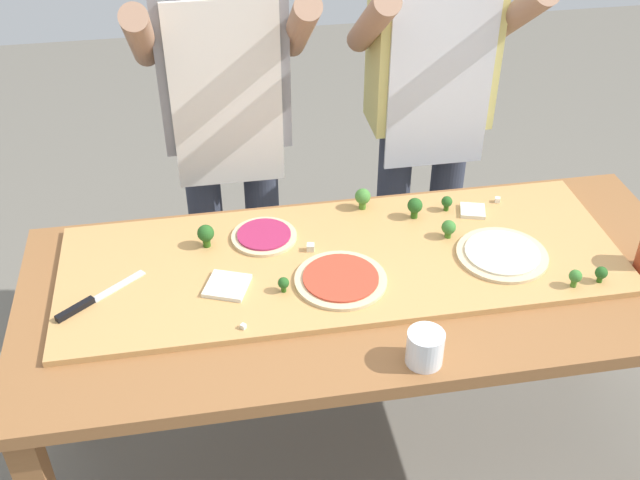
{
  "coord_description": "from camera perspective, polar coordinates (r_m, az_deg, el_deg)",
  "views": [
    {
      "loc": [
        -0.4,
        -1.59,
        2.12
      ],
      "look_at": [
        -0.11,
        0.1,
        0.86
      ],
      "focal_mm": 42.96,
      "sensor_mm": 36.0,
      "label": 1
    }
  ],
  "objects": [
    {
      "name": "ground_plane",
      "position": [
        2.68,
        2.78,
        -16.1
      ],
      "size": [
        8.0,
        8.0,
        0.0
      ],
      "primitive_type": "plane",
      "color": "#6B665B"
    },
    {
      "name": "prep_table",
      "position": [
        2.18,
        3.3,
        -4.89
      ],
      "size": [
        1.89,
        0.81,
        0.79
      ],
      "color": "brown",
      "rests_on": "ground"
    },
    {
      "name": "cutting_board",
      "position": [
        2.16,
        1.68,
        -1.5
      ],
      "size": [
        1.57,
        0.56,
        0.02
      ],
      "primitive_type": "cube",
      "color": "tan",
      "rests_on": "prep_table"
    },
    {
      "name": "chefs_knife",
      "position": [
        2.09,
        -16.82,
        -4.43
      ],
      "size": [
        0.23,
        0.18,
        0.02
      ],
      "color": "#B7BABF",
      "rests_on": "cutting_board"
    },
    {
      "name": "pizza_whole_tomato_red",
      "position": [
        2.07,
        1.55,
        -2.94
      ],
      "size": [
        0.25,
        0.25,
        0.02
      ],
      "color": "beige",
      "rests_on": "cutting_board"
    },
    {
      "name": "pizza_whole_cheese_artichoke",
      "position": [
        2.22,
        13.41,
        -1.02
      ],
      "size": [
        0.26,
        0.26,
        0.02
      ],
      "color": "beige",
      "rests_on": "cutting_board"
    },
    {
      "name": "pizza_whole_beet_magenta",
      "position": [
        2.23,
        -4.19,
        0.31
      ],
      "size": [
        0.19,
        0.19,
        0.02
      ],
      "color": "beige",
      "rests_on": "cutting_board"
    },
    {
      "name": "pizza_slice_near_left",
      "position": [
        2.06,
        -6.93,
        -3.4
      ],
      "size": [
        0.14,
        0.14,
        0.01
      ],
      "primitive_type": "cube",
      "rotation": [
        0.0,
        0.0,
        -0.38
      ],
      "color": "silver",
      "rests_on": "cutting_board"
    },
    {
      "name": "pizza_slice_near_right",
      "position": [
        2.38,
        11.3,
        2.15
      ],
      "size": [
        0.09,
        0.09,
        0.01
      ],
      "primitive_type": "cube",
      "rotation": [
        0.0,
        0.0,
        -0.29
      ],
      "color": "silver",
      "rests_on": "cutting_board"
    },
    {
      "name": "broccoli_floret_back_mid",
      "position": [
        2.03,
        -2.74,
        -3.25
      ],
      "size": [
        0.03,
        0.03,
        0.04
      ],
      "color": "#2C5915",
      "rests_on": "cutting_board"
    },
    {
      "name": "broccoli_floret_center_right",
      "position": [
        2.19,
        20.22,
        -2.34
      ],
      "size": [
        0.03,
        0.03,
        0.05
      ],
      "color": "#2C5915",
      "rests_on": "cutting_board"
    },
    {
      "name": "broccoli_floret_front_right",
      "position": [
        2.31,
        7.09,
        2.51
      ],
      "size": [
        0.05,
        0.05,
        0.07
      ],
      "color": "#2C5915",
      "rests_on": "cutting_board"
    },
    {
      "name": "broccoli_floret_center_left",
      "position": [
        2.37,
        9.43,
        2.8
      ],
      "size": [
        0.03,
        0.03,
        0.05
      ],
      "color": "#2C5915",
      "rests_on": "cutting_board"
    },
    {
      "name": "broccoli_floret_front_mid",
      "position": [
        2.34,
        3.2,
        3.21
      ],
      "size": [
        0.05,
        0.05,
        0.07
      ],
      "color": "#487A23",
      "rests_on": "cutting_board"
    },
    {
      "name": "broccoli_floret_front_left",
      "position": [
        2.25,
        9.56,
        0.91
      ],
      "size": [
        0.04,
        0.04,
        0.06
      ],
      "color": "#3F7220",
      "rests_on": "cutting_board"
    },
    {
      "name": "broccoli_floret_back_right",
      "position": [
        2.2,
        -8.51,
        0.44
      ],
      "size": [
        0.05,
        0.05,
        0.07
      ],
      "color": "#2C5915",
      "rests_on": "cutting_board"
    },
    {
      "name": "broccoli_floret_back_left",
      "position": [
        2.15,
        18.49,
        -2.61
      ],
      "size": [
        0.04,
        0.04,
        0.05
      ],
      "color": "#3F7220",
      "rests_on": "cutting_board"
    },
    {
      "name": "cheese_crumble_a",
      "position": [
        2.18,
        -0.71,
        -0.56
      ],
      "size": [
        0.03,
        0.03,
        0.02
      ],
      "primitive_type": "cube",
      "rotation": [
        0.0,
        0.0,
        1.36
      ],
      "color": "silver",
      "rests_on": "cutting_board"
    },
    {
      "name": "cheese_crumble_b",
      "position": [
        2.45,
        13.09,
        2.93
      ],
      "size": [
        0.02,
        0.02,
        0.02
      ],
      "primitive_type": "cube",
      "rotation": [
        0.0,
        0.0,
        1.17
      ],
      "color": "white",
      "rests_on": "cutting_board"
    },
    {
      "name": "cheese_crumble_c",
      "position": [
        1.94,
        -5.73,
        -6.42
      ],
      "size": [
        0.02,
        0.02,
        0.01
      ],
      "primitive_type": "cube",
      "rotation": [
        0.0,
        0.0,
        0.84
      ],
      "color": "silver",
      "rests_on": "cutting_board"
    },
    {
      "name": "flour_cup",
      "position": [
        1.87,
        7.81,
        -8.07
      ],
      "size": [
        0.09,
        0.09,
        0.09
      ],
      "color": "white",
      "rests_on": "prep_table"
    },
    {
      "name": "cook_left",
      "position": [
        2.52,
        -6.99,
        9.51
      ],
      "size": [
        0.54,
        0.39,
        1.67
      ],
      "color": "#333847",
      "rests_on": "ground"
    },
    {
      "name": "cook_right",
      "position": [
        2.63,
        8.15,
        10.62
      ],
      "size": [
        0.54,
        0.39,
        1.67
      ],
      "color": "#333847",
      "rests_on": "ground"
    }
  ]
}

